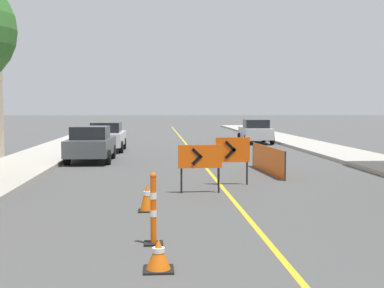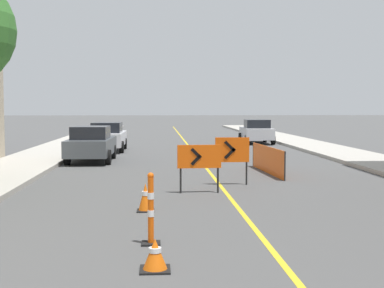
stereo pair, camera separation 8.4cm
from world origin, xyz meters
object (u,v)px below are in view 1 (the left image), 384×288
at_px(arrow_barricade_secondary, 233,152).
at_px(traffic_cone_fourth, 147,197).
at_px(parked_car_curb_far, 255,131).
at_px(parked_car_curb_mid, 107,137).
at_px(delineator_post_rear, 153,213).
at_px(arrow_barricade_primary, 200,158).
at_px(traffic_cone_third, 158,255).
at_px(parked_car_curb_near, 91,144).

bearing_deg(arrow_barricade_secondary, traffic_cone_fourth, -122.71).
bearing_deg(parked_car_curb_far, parked_car_curb_mid, -146.44).
relative_size(arrow_barricade_secondary, parked_car_curb_mid, 0.35).
bearing_deg(parked_car_curb_mid, traffic_cone_fourth, -80.75).
relative_size(delineator_post_rear, parked_car_curb_far, 0.30).
relative_size(delineator_post_rear, arrow_barricade_secondary, 0.87).
height_order(arrow_barricade_primary, parked_car_curb_mid, parked_car_curb_mid).
distance_m(delineator_post_rear, parked_car_curb_far, 26.63).
relative_size(arrow_barricade_primary, arrow_barricade_secondary, 0.92).
bearing_deg(parked_car_curb_far, delineator_post_rear, -102.10).
relative_size(traffic_cone_third, arrow_barricade_primary, 0.36).
relative_size(traffic_cone_third, parked_car_curb_near, 0.11).
bearing_deg(arrow_barricade_primary, parked_car_curb_far, 72.21).
height_order(delineator_post_rear, arrow_barricade_primary, arrow_barricade_primary).
bearing_deg(arrow_barricade_primary, traffic_cone_third, -102.52).
distance_m(traffic_cone_fourth, arrow_barricade_primary, 3.03).
distance_m(traffic_cone_fourth, parked_car_curb_near, 11.78).
xyz_separation_m(delineator_post_rear, parked_car_curb_far, (6.74, 25.76, 0.23)).
bearing_deg(traffic_cone_third, parked_car_curb_far, 76.28).
relative_size(traffic_cone_third, parked_car_curb_far, 0.11).
bearing_deg(parked_car_curb_near, traffic_cone_third, -78.37).
height_order(delineator_post_rear, parked_car_curb_near, parked_car_curb_near).
height_order(traffic_cone_fourth, parked_car_curb_near, parked_car_curb_near).
distance_m(traffic_cone_fourth, arrow_barricade_secondary, 4.90).
bearing_deg(arrow_barricade_secondary, parked_car_curb_mid, 111.44).
bearing_deg(traffic_cone_third, parked_car_curb_near, 100.19).
xyz_separation_m(parked_car_curb_near, parked_car_curb_far, (9.55, 11.26, 0.00)).
xyz_separation_m(traffic_cone_third, arrow_barricade_secondary, (2.39, 8.65, 0.81)).
height_order(traffic_cone_third, parked_car_curb_near, parked_car_curb_near).
relative_size(delineator_post_rear, parked_car_curb_near, 0.30).
bearing_deg(traffic_cone_fourth, traffic_cone_third, -87.01).
relative_size(arrow_barricade_primary, parked_car_curb_far, 0.31).
distance_m(arrow_barricade_secondary, parked_car_curb_near, 9.09).
xyz_separation_m(traffic_cone_fourth, delineator_post_rear, (0.16, -3.04, 0.24)).
xyz_separation_m(traffic_cone_third, parked_car_curb_mid, (-2.68, 21.69, 0.56)).
distance_m(traffic_cone_third, arrow_barricade_secondary, 9.02).
distance_m(delineator_post_rear, parked_car_curb_mid, 20.31).
bearing_deg(parked_car_curb_mid, delineator_post_rear, -81.51).
relative_size(arrow_barricade_secondary, parked_car_curb_far, 0.34).
bearing_deg(delineator_post_rear, traffic_cone_fourth, 93.03).
distance_m(traffic_cone_third, delineator_post_rear, 1.58).
bearing_deg(parked_car_curb_near, traffic_cone_fourth, -75.57).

